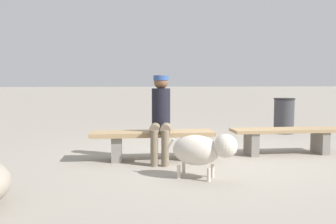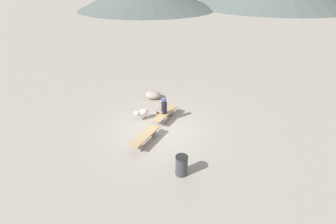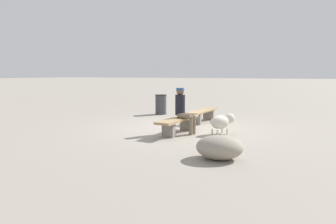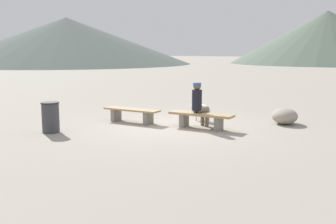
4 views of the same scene
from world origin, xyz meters
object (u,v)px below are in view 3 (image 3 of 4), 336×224
(bench_left, at_px, (202,114))
(dog, at_px, (222,121))
(trash_bin, at_px, (161,104))
(seated_person, at_px, (183,108))
(bench_right, at_px, (178,123))
(boulder, at_px, (219,147))

(bench_left, relative_size, dog, 2.30)
(trash_bin, bearing_deg, bench_left, 61.52)
(seated_person, bearing_deg, trash_bin, -132.23)
(dog, relative_size, trash_bin, 0.98)
(seated_person, height_order, dog, seated_person)
(bench_right, relative_size, dog, 2.35)
(bench_left, height_order, seated_person, seated_person)
(trash_bin, bearing_deg, bench_right, 33.04)
(seated_person, distance_m, dog, 1.17)
(bench_left, height_order, bench_right, bench_right)
(bench_left, bearing_deg, trash_bin, -114.10)
(bench_right, distance_m, trash_bin, 4.16)
(bench_right, bearing_deg, boulder, 45.48)
(dog, distance_m, trash_bin, 4.58)
(bench_left, distance_m, seated_person, 2.20)
(dog, bearing_deg, bench_right, 142.12)
(dog, bearing_deg, seated_person, 138.69)
(bench_right, height_order, boulder, boulder)
(bench_left, bearing_deg, bench_right, 5.02)
(bench_left, relative_size, boulder, 2.00)
(bench_left, xyz_separation_m, trash_bin, (-1.22, -2.24, 0.12))
(seated_person, xyz_separation_m, trash_bin, (-3.37, -2.37, -0.32))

